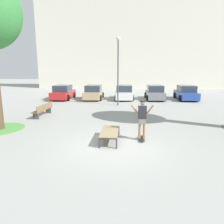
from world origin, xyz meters
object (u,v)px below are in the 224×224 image
object	(u,v)px
skater	(142,117)
light_post	(118,61)
car_blue	(186,93)
car_grey	(155,93)
skate_box	(110,132)
car_white	(124,93)
skateboard	(142,138)
car_red	(63,93)
park_bench	(43,109)
car_tan	(94,93)

from	to	relation	value
skater	light_post	size ratio (longest dim) A/B	0.29
car_blue	car_grey	bearing A→B (deg)	-178.98
car_blue	light_post	size ratio (longest dim) A/B	0.73
skate_box	skater	xyz separation A→B (m)	(1.41, 0.18, 0.66)
car_white	car_grey	xyz separation A→B (m)	(3.24, 0.09, 0.00)
skate_box	skateboard	size ratio (longest dim) A/B	2.38
car_red	park_bench	xyz separation A→B (m)	(1.03, -8.22, -0.24)
car_blue	light_post	distance (m)	8.64
skateboard	car_blue	bearing A→B (deg)	66.94
skate_box	car_white	distance (m)	13.27
car_grey	park_bench	distance (m)	12.22
car_tan	car_grey	world-z (taller)	same
skater	park_bench	size ratio (longest dim) A/B	0.70
car_white	light_post	size ratio (longest dim) A/B	0.72
skate_box	car_red	distance (m)	14.28
car_red	light_post	distance (m)	7.60
skate_box	car_grey	bearing A→B (deg)	74.08
car_grey	car_red	bearing A→B (deg)	-177.91
skateboard	car_blue	xyz separation A→B (m)	(5.63, 13.23, 0.61)
car_tan	light_post	xyz separation A→B (m)	(2.71, -3.69, 3.13)
skateboard	car_red	size ratio (longest dim) A/B	0.19
skate_box	car_red	bearing A→B (deg)	114.49
car_white	skateboard	bearing A→B (deg)	-86.29
car_grey	park_bench	size ratio (longest dim) A/B	1.75
car_red	car_blue	size ratio (longest dim) A/B	0.99
skateboard	skate_box	bearing A→B (deg)	-173.00
skateboard	car_grey	xyz separation A→B (m)	(2.39, 13.17, 0.61)
car_white	light_post	distance (m)	4.95
car_blue	skater	bearing A→B (deg)	-113.07
car_grey	skateboard	bearing A→B (deg)	-100.29
light_post	park_bench	bearing A→B (deg)	-136.42
skater	car_grey	distance (m)	13.39
car_tan	park_bench	xyz separation A→B (m)	(-2.22, -8.38, -0.24)
car_grey	car_blue	distance (m)	3.24
car_blue	park_bench	world-z (taller)	car_blue
skateboard	car_white	distance (m)	13.12
car_white	car_red	bearing A→B (deg)	-177.70
skate_box	car_tan	distance (m)	13.42
skater	car_blue	size ratio (longest dim) A/B	0.40
park_bench	car_red	bearing A→B (deg)	97.12
car_grey	park_bench	xyz separation A→B (m)	(-8.70, -8.57, -0.24)
skate_box	car_tan	world-z (taller)	car_tan
skate_box	skater	size ratio (longest dim) A/B	1.13
park_bench	car_tan	bearing A→B (deg)	75.19
car_blue	light_post	world-z (taller)	light_post
skater	car_red	bearing A→B (deg)	119.77
skater	light_post	xyz separation A→B (m)	(-1.38, 9.28, 2.75)
skater	car_grey	size ratio (longest dim) A/B	0.40
skateboard	skater	world-z (taller)	skater
car_tan	car_white	bearing A→B (deg)	1.85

